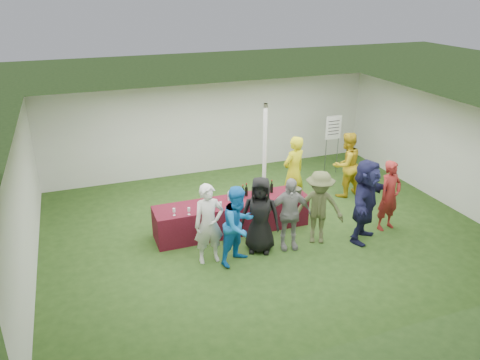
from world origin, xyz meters
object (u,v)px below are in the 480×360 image
object	(u,v)px
customer_3	(289,214)
customer_4	(319,208)
customer_2	(260,215)
customer_1	(238,225)
customer_0	(209,224)
customer_6	(389,196)
staff_pourer	(294,172)
serving_table	(232,216)
dump_bucket	(296,192)
staff_back	(346,165)
wine_list_sign	(333,132)
customer_5	(365,201)

from	to	relation	value
customer_3	customer_4	world-z (taller)	customer_4
customer_2	customer_1	bearing A→B (deg)	-129.92
customer_0	customer_6	size ratio (longest dim) A/B	1.02
staff_pourer	customer_6	bearing A→B (deg)	110.68
serving_table	dump_bucket	xyz separation A→B (m)	(1.53, -0.22, 0.46)
customer_3	customer_6	distance (m)	2.56
staff_pourer	staff_back	size ratio (longest dim) A/B	1.07
staff_back	customer_0	distance (m)	4.78
customer_2	customer_4	bearing A→B (deg)	21.89
staff_back	customer_1	bearing A→B (deg)	17.49
dump_bucket	wine_list_sign	size ratio (longest dim) A/B	0.14
customer_1	customer_2	world-z (taller)	customer_2
staff_pourer	customer_4	bearing A→B (deg)	61.47
staff_back	customer_2	xyz separation A→B (m)	(-3.25, -1.86, -0.04)
staff_pourer	customer_0	bearing A→B (deg)	12.50
wine_list_sign	customer_2	xyz separation A→B (m)	(-3.72, -3.38, -0.46)
customer_1	staff_pourer	bearing A→B (deg)	14.17
dump_bucket	staff_pourer	bearing A→B (deg)	67.89
customer_0	customer_6	bearing A→B (deg)	-0.80
customer_0	dump_bucket	bearing A→B (deg)	19.88
customer_3	customer_0	bearing A→B (deg)	-170.02
serving_table	customer_4	size ratio (longest dim) A/B	2.13
dump_bucket	customer_1	size ratio (longest dim) A/B	0.15
serving_table	customer_4	bearing A→B (deg)	-35.50
serving_table	wine_list_sign	world-z (taller)	wine_list_sign
customer_5	wine_list_sign	bearing A→B (deg)	30.79
wine_list_sign	customer_3	bearing A→B (deg)	-131.64
wine_list_sign	customer_3	size ratio (longest dim) A/B	1.10
serving_table	wine_list_sign	bearing A→B (deg)	30.30
staff_back	wine_list_sign	bearing A→B (deg)	-118.52
staff_back	customer_1	xyz separation A→B (m)	(-3.83, -2.11, -0.05)
customer_6	customer_1	bearing A→B (deg)	171.02
customer_1	customer_6	xyz separation A→B (m)	(3.77, 0.15, -0.00)
wine_list_sign	customer_2	world-z (taller)	wine_list_sign
staff_back	serving_table	bearing A→B (deg)	1.60
dump_bucket	customer_3	distance (m)	1.13
dump_bucket	customer_4	xyz separation A→B (m)	(0.08, -0.93, 0.01)
customer_4	customer_5	size ratio (longest dim) A/B	0.88
customer_0	customer_1	world-z (taller)	customer_0
customer_0	customer_1	xyz separation A→B (m)	(0.56, -0.23, -0.02)
customer_2	customer_6	bearing A→B (deg)	24.37
serving_table	customer_1	xyz separation A→B (m)	(-0.31, -1.30, 0.47)
customer_2	customer_3	world-z (taller)	customer_2
staff_pourer	customer_3	distance (m)	2.08
serving_table	customer_2	size ratio (longest dim) A/B	2.11
staff_pourer	serving_table	bearing A→B (deg)	-0.24
wine_list_sign	customer_2	distance (m)	5.05
dump_bucket	customer_4	bearing A→B (deg)	-84.88
customer_3	customer_1	bearing A→B (deg)	-160.40
wine_list_sign	serving_table	bearing A→B (deg)	-149.70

